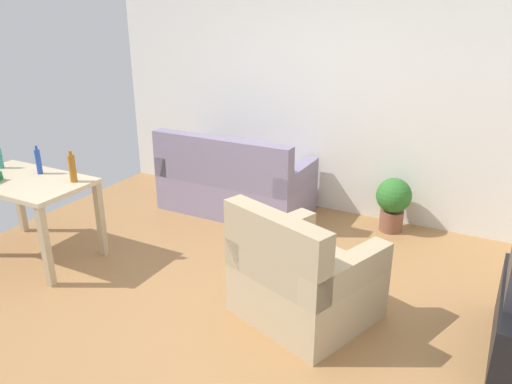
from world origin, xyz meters
TOP-DOWN VIEW (x-y plane):
  - ground_plane at (0.00, 0.00)m, footprint 5.20×4.40m
  - wall_rear at (0.00, 2.20)m, footprint 5.20×0.10m
  - couch at (-0.76, 1.59)m, footprint 1.64×0.84m
  - desk at (-1.87, -0.21)m, footprint 1.20×0.71m
  - potted_plant at (0.96, 1.90)m, footprint 0.36×0.36m
  - armchair at (0.72, 0.05)m, footprint 1.13×1.10m
  - bottle_tall at (-2.34, -0.09)m, footprint 0.05×0.05m
  - bottle_blue at (-1.87, -0.03)m, footprint 0.05×0.05m
  - bottle_amber at (-1.43, -0.04)m, footprint 0.06×0.06m

SIDE VIEW (x-z plane):
  - ground_plane at x=0.00m, z-range -0.02..0.00m
  - couch at x=-0.76m, z-range -0.15..0.77m
  - armchair at x=0.72m, z-range -0.14..0.78m
  - potted_plant at x=0.96m, z-range 0.05..0.62m
  - desk at x=-1.87m, z-range 0.27..1.03m
  - bottle_tall at x=-2.34m, z-range 0.74..0.97m
  - bottle_blue at x=-1.87m, z-range 0.74..1.01m
  - bottle_amber at x=-1.43m, z-range 0.74..1.03m
  - wall_rear at x=0.00m, z-range 0.00..2.70m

